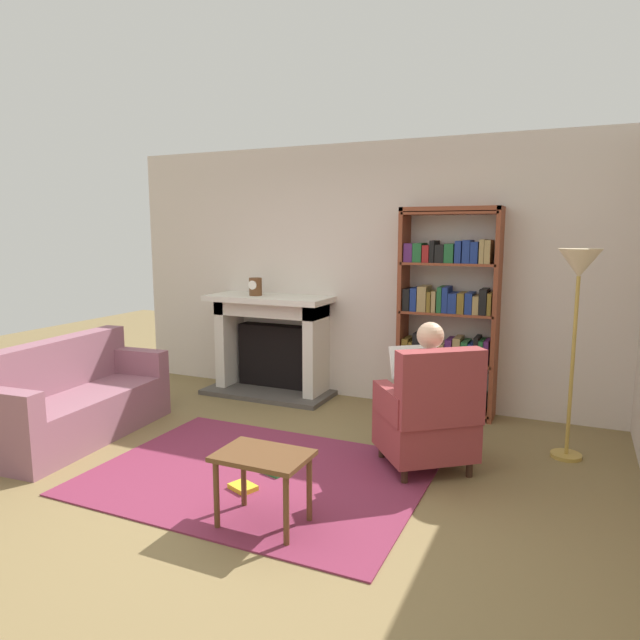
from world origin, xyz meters
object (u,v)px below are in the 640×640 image
object	(u,v)px
floor_lamp	(578,282)
sofa_floral	(73,402)
armchair_reading	(429,417)
fireplace	(272,341)
bookshelf	(447,317)
side_table	(263,465)
mantel_clock	(255,287)
seated_reader	(423,387)

from	to	relation	value
floor_lamp	sofa_floral	bearing A→B (deg)	-162.07
armchair_reading	floor_lamp	world-z (taller)	floor_lamp
fireplace	bookshelf	distance (m)	1.96
fireplace	armchair_reading	xyz separation A→B (m)	(2.10, -1.39, -0.16)
armchair_reading	fireplace	bearing A→B (deg)	-71.45
armchair_reading	side_table	size ratio (longest dim) A/B	1.73
mantel_clock	armchair_reading	size ratio (longest dim) A/B	0.20
mantel_clock	armchair_reading	bearing A→B (deg)	-29.79
mantel_clock	sofa_floral	size ratio (longest dim) A/B	0.11
bookshelf	side_table	size ratio (longest dim) A/B	3.61
bookshelf	armchair_reading	size ratio (longest dim) A/B	2.09
mantel_clock	side_table	distance (m)	3.04
bookshelf	seated_reader	world-z (taller)	bookshelf
fireplace	bookshelf	world-z (taller)	bookshelf
fireplace	bookshelf	size ratio (longest dim) A/B	0.70
sofa_floral	side_table	size ratio (longest dim) A/B	3.13
fireplace	armchair_reading	size ratio (longest dim) A/B	1.46
mantel_clock	fireplace	bearing A→B (deg)	34.27
bookshelf	sofa_floral	world-z (taller)	bookshelf
fireplace	side_table	bearing A→B (deg)	-62.11
bookshelf	seated_reader	distance (m)	1.38
mantel_clock	bookshelf	bearing A→B (deg)	3.75
fireplace	mantel_clock	size ratio (longest dim) A/B	7.26
bookshelf	fireplace	bearing A→B (deg)	-178.95
armchair_reading	seated_reader	xyz separation A→B (m)	(-0.07, 0.09, 0.20)
armchair_reading	floor_lamp	bearing A→B (deg)	178.88
sofa_floral	side_table	bearing A→B (deg)	-110.28
mantel_clock	bookshelf	size ratio (longest dim) A/B	0.10
fireplace	armchair_reading	bearing A→B (deg)	-33.44
fireplace	side_table	world-z (taller)	fireplace
seated_reader	floor_lamp	bearing A→B (deg)	173.27
fireplace	mantel_clock	world-z (taller)	mantel_clock
sofa_floral	fireplace	bearing A→B (deg)	-29.49
bookshelf	floor_lamp	distance (m)	1.41
armchair_reading	sofa_floral	world-z (taller)	armchair_reading
bookshelf	armchair_reading	xyz separation A→B (m)	(0.18, -1.42, -0.55)
side_table	armchair_reading	bearing A→B (deg)	59.13
mantel_clock	seated_reader	bearing A→B (deg)	-28.77
seated_reader	floor_lamp	world-z (taller)	floor_lamp
sofa_floral	side_table	world-z (taller)	sofa_floral
sofa_floral	floor_lamp	distance (m)	4.31
sofa_floral	floor_lamp	size ratio (longest dim) A/B	1.05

